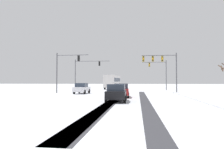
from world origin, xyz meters
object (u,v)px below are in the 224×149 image
object	(u,v)px
traffic_signal_far_right	(160,70)
car_black_third	(116,93)
car_red_second	(121,90)
traffic_signal_far_left	(85,69)
car_white_lead	(82,88)
traffic_signal_near_left	(65,66)
bus_oncoming	(113,81)
traffic_signal_near_right	(162,63)

from	to	relation	value
traffic_signal_far_right	car_black_third	world-z (taller)	traffic_signal_far_right
car_red_second	car_black_third	world-z (taller)	same
traffic_signal_far_left	car_white_lead	bearing A→B (deg)	-78.10
car_red_second	traffic_signal_near_left	bearing A→B (deg)	141.97
traffic_signal_far_left	bus_oncoming	bearing A→B (deg)	63.92
traffic_signal_near_left	car_white_lead	world-z (taller)	traffic_signal_near_left
traffic_signal_near_right	car_black_third	xyz separation A→B (m)	(-5.95, -14.96, -3.96)
traffic_signal_near_right	car_white_lead	world-z (taller)	traffic_signal_near_right
traffic_signal_near_right	traffic_signal_near_left	xyz separation A→B (m)	(-15.57, -2.03, -0.39)
traffic_signal_far_right	car_red_second	distance (m)	22.94
traffic_signal_far_right	car_red_second	xyz separation A→B (m)	(-6.75, -21.63, -3.56)
traffic_signal_far_right	traffic_signal_far_left	distance (m)	16.20
traffic_signal_near_left	car_black_third	bearing A→B (deg)	-53.35
traffic_signal_far_right	car_black_third	size ratio (longest dim) A/B	1.57
traffic_signal_far_left	car_black_third	size ratio (longest dim) A/B	1.80
traffic_signal_near_right	car_black_third	size ratio (longest dim) A/B	1.57
traffic_signal_far_right	traffic_signal_far_left	world-z (taller)	same
traffic_signal_near_right	traffic_signal_near_left	distance (m)	15.70
traffic_signal_far_left	car_red_second	bearing A→B (deg)	-63.06
traffic_signal_far_left	bus_oncoming	size ratio (longest dim) A/B	0.67
car_white_lead	traffic_signal_near_left	bearing A→B (deg)	162.96
traffic_signal_far_right	traffic_signal_far_left	bearing A→B (deg)	-165.61
traffic_signal_near_left	car_red_second	world-z (taller)	traffic_signal_near_left
car_white_lead	car_black_third	xyz separation A→B (m)	(6.61, -12.00, 0.00)
car_white_lead	car_red_second	distance (m)	9.37
car_red_second	bus_oncoming	xyz separation A→B (m)	(-4.32, 27.06, 1.18)
traffic_signal_near_left	traffic_signal_far_left	bearing A→B (deg)	86.07
car_white_lead	car_black_third	distance (m)	13.70
car_black_third	bus_oncoming	size ratio (longest dim) A/B	0.37
traffic_signal_near_left	traffic_signal_far_left	xyz separation A→B (m)	(0.69, 10.07, 0.13)
traffic_signal_far_right	car_black_third	distance (m)	28.08
bus_oncoming	traffic_signal_near_right	bearing A→B (deg)	-59.62
traffic_signal_far_right	car_white_lead	distance (m)	20.42
traffic_signal_far_right	traffic_signal_near_left	bearing A→B (deg)	-139.30
traffic_signal_near_left	car_black_third	distance (m)	16.50
traffic_signal_far_right	traffic_signal_far_left	size ratio (longest dim) A/B	0.87
traffic_signal_far_right	bus_oncoming	distance (m)	12.55
traffic_signal_far_right	car_red_second	size ratio (longest dim) A/B	1.55
car_red_second	car_black_third	size ratio (longest dim) A/B	1.01
traffic_signal_near_right	traffic_signal_far_right	xyz separation A→B (m)	(0.82, 12.06, -0.40)
traffic_signal_near_right	traffic_signal_far_right	distance (m)	12.10
traffic_signal_far_left	bus_oncoming	distance (m)	10.82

